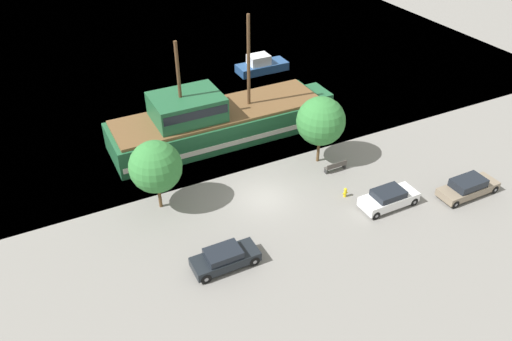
# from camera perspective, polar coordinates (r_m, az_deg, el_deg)

# --- Properties ---
(ground_plane) EXTENTS (160.00, 160.00, 0.00)m
(ground_plane) POSITION_cam_1_polar(r_m,az_deg,el_deg) (37.14, 0.94, -3.23)
(ground_plane) COLOR gray
(water_surface) EXTENTS (80.00, 80.00, 0.00)m
(water_surface) POSITION_cam_1_polar(r_m,az_deg,el_deg) (74.74, -15.48, 15.85)
(water_surface) COLOR slate
(water_surface) RESTS_ON ground
(pirate_ship) EXTENTS (20.37, 5.63, 10.53)m
(pirate_ship) POSITION_cam_1_polar(r_m,az_deg,el_deg) (43.71, -4.57, 5.70)
(pirate_ship) COLOR #1E5633
(pirate_ship) RESTS_ON water_surface
(moored_boat_dockside) EXTENTS (5.72, 2.28, 1.97)m
(moored_boat_dockside) POSITION_cam_1_polar(r_m,az_deg,el_deg) (56.88, 0.60, 11.94)
(moored_boat_dockside) COLOR navy
(moored_boat_dockside) RESTS_ON water_surface
(parked_car_curb_front) EXTENTS (4.85, 1.78, 1.42)m
(parked_car_curb_front) POSITION_cam_1_polar(r_m,az_deg,el_deg) (40.33, 23.07, -1.75)
(parked_car_curb_front) COLOR #7F705B
(parked_car_curb_front) RESTS_ON ground_plane
(parked_car_curb_mid) EXTENTS (4.26, 1.78, 1.35)m
(parked_car_curb_mid) POSITION_cam_1_polar(r_m,az_deg,el_deg) (31.60, -3.58, -9.94)
(parked_car_curb_mid) COLOR black
(parked_car_curb_mid) RESTS_ON ground_plane
(parked_car_curb_rear) EXTENTS (4.33, 1.80, 1.42)m
(parked_car_curb_rear) POSITION_cam_1_polar(r_m,az_deg,el_deg) (37.28, 14.92, -3.07)
(parked_car_curb_rear) COLOR white
(parked_car_curb_rear) RESTS_ON ground_plane
(fire_hydrant) EXTENTS (0.42, 0.25, 0.76)m
(fire_hydrant) POSITION_cam_1_polar(r_m,az_deg,el_deg) (37.68, 10.17, -2.44)
(fire_hydrant) COLOR yellow
(fire_hydrant) RESTS_ON ground_plane
(bench_promenade_east) EXTENTS (1.88, 0.45, 0.85)m
(bench_promenade_east) POSITION_cam_1_polar(r_m,az_deg,el_deg) (40.29, 9.12, 0.49)
(bench_promenade_east) COLOR #4C4742
(bench_promenade_east) RESTS_ON ground_plane
(tree_row_east) EXTENTS (3.71, 3.71, 5.35)m
(tree_row_east) POSITION_cam_1_polar(r_m,az_deg,el_deg) (35.03, -11.41, 0.42)
(tree_row_east) COLOR brown
(tree_row_east) RESTS_ON ground_plane
(tree_row_mideast) EXTENTS (3.89, 3.89, 5.68)m
(tree_row_mideast) POSITION_cam_1_polar(r_m,az_deg,el_deg) (39.62, 7.41, 5.62)
(tree_row_mideast) COLOR brown
(tree_row_mideast) RESTS_ON ground_plane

